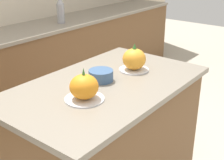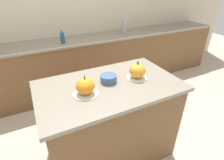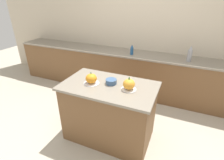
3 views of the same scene
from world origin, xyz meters
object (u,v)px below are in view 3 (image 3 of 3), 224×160
object	(u,v)px
bottle_short	(132,50)
pumpkin_cake_right	(129,85)
bottle_tall	(190,54)
mixing_bowl	(111,82)
pumpkin_cake_left	(91,79)

from	to	relation	value
bottle_short	pumpkin_cake_right	bearing A→B (deg)	-73.85
bottle_tall	mixing_bowl	distance (m)	1.70
pumpkin_cake_left	mixing_bowl	bearing A→B (deg)	21.09
bottle_tall	mixing_bowl	xyz separation A→B (m)	(-0.97, -1.39, -0.12)
pumpkin_cake_left	bottle_short	size ratio (longest dim) A/B	1.06
mixing_bowl	bottle_short	bearing A→B (deg)	95.34
bottle_short	mixing_bowl	distance (m)	1.36
pumpkin_cake_left	bottle_short	world-z (taller)	bottle_short
pumpkin_cake_right	bottle_short	xyz separation A→B (m)	(-0.41, 1.41, 0.04)
bottle_tall	bottle_short	bearing A→B (deg)	-177.72
pumpkin_cake_left	pumpkin_cake_right	xyz separation A→B (m)	(0.54, 0.04, 0.00)
pumpkin_cake_right	bottle_short	bearing A→B (deg)	106.15
pumpkin_cake_right	bottle_tall	bearing A→B (deg)	64.52
bottle_tall	pumpkin_cake_left	bearing A→B (deg)	-129.59
pumpkin_cake_left	bottle_tall	size ratio (longest dim) A/B	0.74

